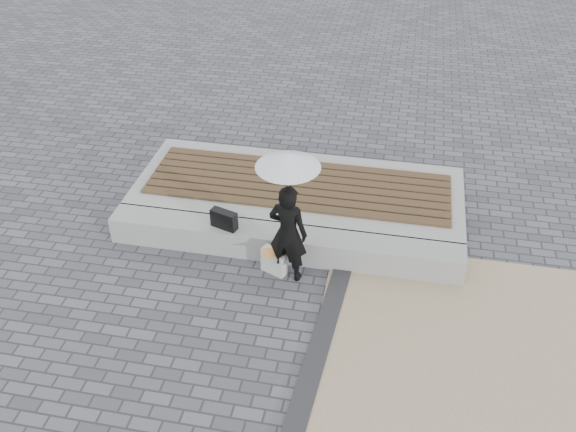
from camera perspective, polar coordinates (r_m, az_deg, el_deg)
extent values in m
plane|color=#535358|center=(7.87, -2.84, -10.71)|extent=(80.00, 80.00, 0.00)
cube|color=tan|center=(7.62, 21.30, -16.07)|extent=(5.00, 5.00, 0.02)
cube|color=#29292B|center=(7.43, 2.03, -14.19)|extent=(0.61, 5.20, 0.04)
cube|color=gray|center=(8.89, -0.47, -2.44)|extent=(5.00, 0.45, 0.40)
cube|color=gray|center=(9.84, 0.94, 1.83)|extent=(5.00, 2.00, 0.40)
imported|color=black|center=(8.20, 0.00, -1.55)|extent=(0.58, 0.44, 1.45)
cylinder|color=silver|center=(7.85, 0.00, 1.96)|extent=(0.01, 0.01, 0.80)
cone|color=silver|center=(7.58, 0.00, 5.09)|extent=(0.80, 0.80, 0.20)
sphere|color=silver|center=(7.52, 0.00, 5.82)|extent=(0.03, 0.03, 0.03)
cube|color=black|center=(8.81, -5.80, -0.30)|extent=(0.40, 0.25, 0.27)
cube|color=silver|center=(8.60, -1.26, -4.09)|extent=(0.38, 0.28, 0.37)
cube|color=#D63644|center=(8.44, -1.35, -3.31)|extent=(0.35, 0.31, 0.01)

